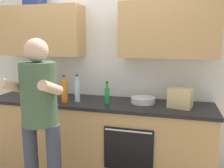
{
  "coord_description": "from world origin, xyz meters",
  "views": [
    {
      "loc": [
        0.94,
        -2.78,
        1.66
      ],
      "look_at": [
        0.22,
        -0.1,
        1.15
      ],
      "focal_mm": 38.65,
      "sensor_mm": 36.0,
      "label": 1
    }
  ],
  "objects_px": {
    "bottle_soy": "(36,91)",
    "bottle_oil": "(29,87)",
    "grocery_bag_bread": "(180,98)",
    "cup_ceramic": "(51,98)",
    "bottle_syrup": "(48,89)",
    "mixing_bowl": "(143,100)",
    "bottle_water": "(77,91)",
    "bottle_soda": "(107,95)",
    "bottle_juice": "(64,91)",
    "person_standing": "(39,111)",
    "bottle_wine": "(54,90)"
  },
  "relations": [
    {
      "from": "bottle_soy",
      "to": "bottle_oil",
      "type": "bearing_deg",
      "value": 154.31
    },
    {
      "from": "grocery_bag_bread",
      "to": "cup_ceramic",
      "type": "bearing_deg",
      "value": -174.22
    },
    {
      "from": "bottle_syrup",
      "to": "bottle_oil",
      "type": "relative_size",
      "value": 0.82
    },
    {
      "from": "bottle_oil",
      "to": "mixing_bowl",
      "type": "distance_m",
      "value": 1.57
    },
    {
      "from": "bottle_oil",
      "to": "grocery_bag_bread",
      "type": "relative_size",
      "value": 1.07
    },
    {
      "from": "bottle_water",
      "to": "mixing_bowl",
      "type": "height_order",
      "value": "bottle_water"
    },
    {
      "from": "bottle_soda",
      "to": "cup_ceramic",
      "type": "height_order",
      "value": "bottle_soda"
    },
    {
      "from": "bottle_water",
      "to": "grocery_bag_bread",
      "type": "bearing_deg",
      "value": 2.96
    },
    {
      "from": "bottle_water",
      "to": "bottle_syrup",
      "type": "xyz_separation_m",
      "value": [
        -0.51,
        0.17,
        -0.05
      ]
    },
    {
      "from": "bottle_soda",
      "to": "bottle_soy",
      "type": "distance_m",
      "value": 1.0
    },
    {
      "from": "bottle_soda",
      "to": "mixing_bowl",
      "type": "xyz_separation_m",
      "value": [
        0.41,
        0.16,
        -0.07
      ]
    },
    {
      "from": "bottle_syrup",
      "to": "mixing_bowl",
      "type": "xyz_separation_m",
      "value": [
        1.31,
        -0.02,
        -0.06
      ]
    },
    {
      "from": "bottle_juice",
      "to": "bottle_syrup",
      "type": "xyz_separation_m",
      "value": [
        -0.36,
        0.24,
        -0.05
      ]
    },
    {
      "from": "grocery_bag_bread",
      "to": "bottle_soy",
      "type": "bearing_deg",
      "value": -179.31
    },
    {
      "from": "cup_ceramic",
      "to": "mixing_bowl",
      "type": "xyz_separation_m",
      "value": [
        1.12,
        0.24,
        -0.01
      ]
    },
    {
      "from": "bottle_juice",
      "to": "grocery_bag_bread",
      "type": "height_order",
      "value": "bottle_juice"
    },
    {
      "from": "person_standing",
      "to": "bottle_syrup",
      "type": "bearing_deg",
      "value": 115.25
    },
    {
      "from": "bottle_oil",
      "to": "bottle_wine",
      "type": "xyz_separation_m",
      "value": [
        0.36,
        0.03,
        -0.03
      ]
    },
    {
      "from": "bottle_juice",
      "to": "mixing_bowl",
      "type": "bearing_deg",
      "value": 12.93
    },
    {
      "from": "bottle_soda",
      "to": "bottle_wine",
      "type": "distance_m",
      "value": 0.81
    },
    {
      "from": "bottle_soy",
      "to": "bottle_syrup",
      "type": "height_order",
      "value": "bottle_soy"
    },
    {
      "from": "person_standing",
      "to": "bottle_water",
      "type": "relative_size",
      "value": 4.98
    },
    {
      "from": "bottle_soy",
      "to": "grocery_bag_bread",
      "type": "height_order",
      "value": "bottle_soy"
    },
    {
      "from": "bottle_soda",
      "to": "cup_ceramic",
      "type": "relative_size",
      "value": 2.71
    },
    {
      "from": "bottle_syrup",
      "to": "grocery_bag_bread",
      "type": "distance_m",
      "value": 1.75
    },
    {
      "from": "bottle_soda",
      "to": "bottle_syrup",
      "type": "bearing_deg",
      "value": 168.47
    },
    {
      "from": "bottle_oil",
      "to": "cup_ceramic",
      "type": "xyz_separation_m",
      "value": [
        0.45,
        -0.21,
        -0.07
      ]
    },
    {
      "from": "bottle_oil",
      "to": "bottle_juice",
      "type": "bearing_deg",
      "value": -16.7
    },
    {
      "from": "bottle_soda",
      "to": "bottle_juice",
      "type": "bearing_deg",
      "value": -173.74
    },
    {
      "from": "bottle_oil",
      "to": "mixing_bowl",
      "type": "bearing_deg",
      "value": 1.07
    },
    {
      "from": "bottle_water",
      "to": "person_standing",
      "type": "bearing_deg",
      "value": -95.53
    },
    {
      "from": "bottle_oil",
      "to": "bottle_soy",
      "type": "bearing_deg",
      "value": -25.69
    },
    {
      "from": "mixing_bowl",
      "to": "bottle_water",
      "type": "bearing_deg",
      "value": -169.6
    },
    {
      "from": "person_standing",
      "to": "bottle_wine",
      "type": "xyz_separation_m",
      "value": [
        -0.34,
        0.89,
        -0.0
      ]
    },
    {
      "from": "bottle_soy",
      "to": "cup_ceramic",
      "type": "relative_size",
      "value": 2.29
    },
    {
      "from": "bottle_oil",
      "to": "bottle_water",
      "type": "bearing_deg",
      "value": -8.77
    },
    {
      "from": "bottle_soy",
      "to": "cup_ceramic",
      "type": "xyz_separation_m",
      "value": [
        0.29,
        -0.14,
        -0.04
      ]
    },
    {
      "from": "person_standing",
      "to": "cup_ceramic",
      "type": "xyz_separation_m",
      "value": [
        -0.24,
        0.65,
        -0.04
      ]
    },
    {
      "from": "bottle_soda",
      "to": "bottle_water",
      "type": "distance_m",
      "value": 0.39
    },
    {
      "from": "bottle_water",
      "to": "bottle_oil",
      "type": "bearing_deg",
      "value": 171.23
    },
    {
      "from": "cup_ceramic",
      "to": "bottle_wine",
      "type": "bearing_deg",
      "value": 110.85
    },
    {
      "from": "bottle_wine",
      "to": "mixing_bowl",
      "type": "relative_size",
      "value": 0.77
    },
    {
      "from": "bottle_soy",
      "to": "bottle_oil",
      "type": "xyz_separation_m",
      "value": [
        -0.16,
        0.08,
        0.03
      ]
    },
    {
      "from": "person_standing",
      "to": "bottle_juice",
      "type": "bearing_deg",
      "value": 95.76
    },
    {
      "from": "bottle_soy",
      "to": "grocery_bag_bread",
      "type": "bearing_deg",
      "value": 0.69
    },
    {
      "from": "person_standing",
      "to": "bottle_juice",
      "type": "xyz_separation_m",
      "value": [
        -0.07,
        0.68,
        0.05
      ]
    },
    {
      "from": "person_standing",
      "to": "mixing_bowl",
      "type": "xyz_separation_m",
      "value": [
        0.87,
        0.89,
        -0.06
      ]
    },
    {
      "from": "bottle_water",
      "to": "bottle_oil",
      "type": "relative_size",
      "value": 1.23
    },
    {
      "from": "bottle_oil",
      "to": "grocery_bag_bread",
      "type": "height_order",
      "value": "bottle_oil"
    },
    {
      "from": "bottle_wine",
      "to": "bottle_soda",
      "type": "bearing_deg",
      "value": -11.21
    }
  ]
}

